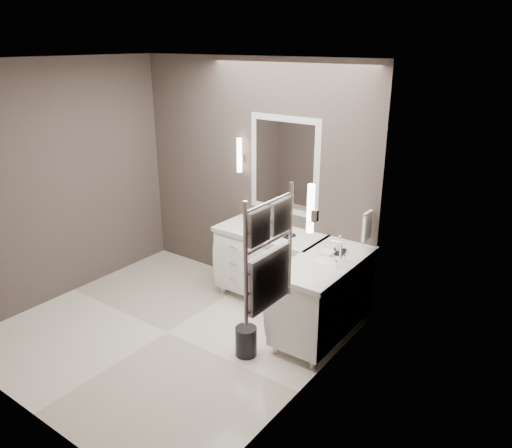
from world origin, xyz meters
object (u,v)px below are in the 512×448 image
Objects in this scene: towel_ladder at (269,259)px; waste_bin at (246,341)px; vanity_back at (270,261)px; vanity_right at (323,293)px.

towel_ladder is 3.07× the size of waste_bin.
vanity_back is at bearing 124.10° from towel_ladder.
towel_ladder is 1.52m from waste_bin.
vanity_right is at bearing 59.50° from waste_bin.
vanity_right is 1.38× the size of towel_ladder.
vanity_right is 1.60m from towel_ladder.
vanity_right is 4.24× the size of waste_bin.
vanity_back is 2.16m from towel_ladder.
towel_ladder is at bearing -80.16° from vanity_right.
towel_ladder is at bearing -55.90° from vanity_back.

